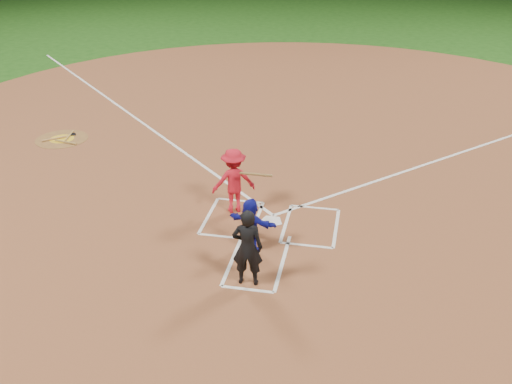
% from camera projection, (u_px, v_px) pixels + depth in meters
% --- Properties ---
extents(ground, '(120.00, 120.00, 0.00)m').
position_uv_depth(ground, '(271.00, 222.00, 14.01)').
color(ground, '#1A4912').
rests_on(ground, ground).
extents(home_plate_dirt, '(28.00, 28.00, 0.01)m').
position_uv_depth(home_plate_dirt, '(302.00, 134.00, 19.24)').
color(home_plate_dirt, brown).
rests_on(home_plate_dirt, ground).
extents(home_plate, '(0.60, 0.60, 0.02)m').
position_uv_depth(home_plate, '(271.00, 221.00, 14.00)').
color(home_plate, white).
rests_on(home_plate, home_plate_dirt).
extents(on_deck_circle, '(1.70, 1.70, 0.01)m').
position_uv_depth(on_deck_circle, '(62.00, 139.00, 18.83)').
color(on_deck_circle, brown).
rests_on(on_deck_circle, home_plate_dirt).
extents(on_deck_logo, '(0.80, 0.80, 0.00)m').
position_uv_depth(on_deck_logo, '(62.00, 139.00, 18.83)').
color(on_deck_logo, gold).
rests_on(on_deck_logo, on_deck_circle).
extents(on_deck_bat_a, '(0.21, 0.84, 0.06)m').
position_uv_depth(on_deck_bat_a, '(69.00, 136.00, 19.00)').
color(on_deck_bat_a, '#A7813D').
rests_on(on_deck_bat_a, on_deck_circle).
extents(on_deck_bat_b, '(0.66, 0.61, 0.06)m').
position_uv_depth(on_deck_bat_b, '(55.00, 139.00, 18.76)').
color(on_deck_bat_b, '#A4723C').
rests_on(on_deck_bat_b, on_deck_circle).
extents(on_deck_bat_c, '(0.84, 0.22, 0.06)m').
position_uv_depth(on_deck_bat_c, '(66.00, 142.00, 18.50)').
color(on_deck_bat_c, olive).
rests_on(on_deck_bat_c, on_deck_circle).
extents(bat_weight_donut, '(0.19, 0.19, 0.05)m').
position_uv_depth(bat_weight_donut, '(73.00, 134.00, 19.13)').
color(bat_weight_donut, black).
rests_on(bat_weight_donut, on_deck_circle).
extents(catcher, '(1.22, 0.67, 1.25)m').
position_uv_depth(catcher, '(250.00, 224.00, 12.64)').
color(catcher, '#13169D').
rests_on(catcher, home_plate_dirt).
extents(umpire, '(0.65, 0.46, 1.70)m').
position_uv_depth(umpire, '(247.00, 248.00, 11.39)').
color(umpire, black).
rests_on(umpire, home_plate_dirt).
extents(chalk_markings, '(28.35, 17.32, 0.01)m').
position_uv_depth(chalk_markings, '(299.00, 142.00, 18.61)').
color(chalk_markings, white).
rests_on(chalk_markings, home_plate_dirt).
extents(batter_at_plate, '(1.59, 1.01, 1.68)m').
position_uv_depth(batter_at_plate, '(234.00, 181.00, 14.13)').
color(batter_at_plate, red).
rests_on(batter_at_plate, home_plate_dirt).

